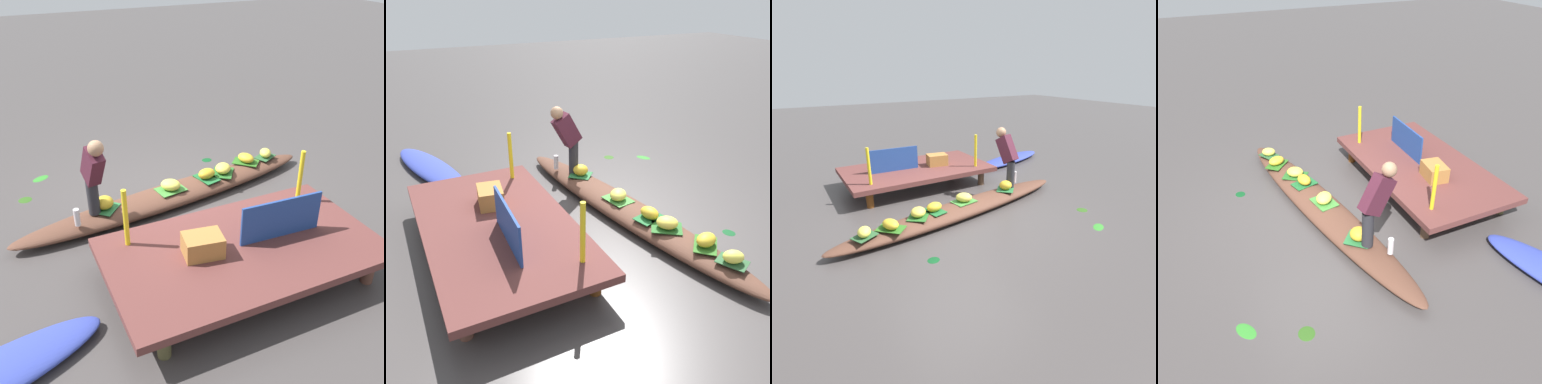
# 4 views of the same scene
# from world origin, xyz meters

# --- Properties ---
(canal_water) EXTENTS (40.00, 40.00, 0.00)m
(canal_water) POSITION_xyz_m (0.00, 0.00, 0.00)
(canal_water) COLOR #443F3F
(canal_water) RESTS_ON ground
(dock_platform) EXTENTS (3.20, 1.80, 0.42)m
(dock_platform) POSITION_xyz_m (-0.07, 1.92, 0.36)
(dock_platform) COLOR brown
(dock_platform) RESTS_ON ground
(vendor_boat) EXTENTS (5.00, 1.39, 0.24)m
(vendor_boat) POSITION_xyz_m (0.00, 0.00, 0.12)
(vendor_boat) COLOR brown
(vendor_boat) RESTS_ON ground
(leaf_mat_0) EXTENTS (0.49, 0.48, 0.01)m
(leaf_mat_0) POSITION_xyz_m (-1.43, -0.30, 0.24)
(leaf_mat_0) COLOR #2C661E
(leaf_mat_0) RESTS_ON vendor_boat
(banana_bunch_0) EXTENTS (0.30, 0.35, 0.15)m
(banana_bunch_0) POSITION_xyz_m (-1.43, -0.30, 0.32)
(banana_bunch_0) COLOR gold
(banana_bunch_0) RESTS_ON vendor_boat
(leaf_mat_1) EXTENTS (0.46, 0.38, 0.01)m
(leaf_mat_1) POSITION_xyz_m (0.07, 0.04, 0.24)
(leaf_mat_1) COLOR #3E8235
(leaf_mat_1) RESTS_ON vendor_boat
(banana_bunch_1) EXTENTS (0.38, 0.37, 0.16)m
(banana_bunch_1) POSITION_xyz_m (0.07, 0.04, 0.32)
(banana_bunch_1) COLOR #E6DA51
(banana_bunch_1) RESTS_ON vendor_boat
(leaf_mat_2) EXTENTS (0.47, 0.47, 0.01)m
(leaf_mat_2) POSITION_xyz_m (1.10, 0.14, 0.24)
(leaf_mat_2) COLOR #276A37
(leaf_mat_2) RESTS_ON vendor_boat
(banana_bunch_2) EXTENTS (0.28, 0.28, 0.18)m
(banana_bunch_2) POSITION_xyz_m (1.10, 0.14, 0.33)
(banana_bunch_2) COLOR gold
(banana_bunch_2) RESTS_ON vendor_boat
(leaf_mat_3) EXTENTS (0.49, 0.50, 0.01)m
(leaf_mat_3) POSITION_xyz_m (-0.90, -0.12, 0.24)
(leaf_mat_3) COLOR #256024
(leaf_mat_3) RESTS_ON vendor_boat
(banana_bunch_3) EXTENTS (0.37, 0.37, 0.16)m
(banana_bunch_3) POSITION_xyz_m (-0.90, -0.12, 0.32)
(banana_bunch_3) COLOR yellow
(banana_bunch_3) RESTS_ON vendor_boat
(leaf_mat_4) EXTENTS (0.41, 0.37, 0.01)m
(leaf_mat_4) POSITION_xyz_m (-1.83, -0.34, 0.24)
(leaf_mat_4) COLOR #2A572F
(leaf_mat_4) RESTS_ON vendor_boat
(banana_bunch_4) EXTENTS (0.27, 0.30, 0.15)m
(banana_bunch_4) POSITION_xyz_m (-1.83, -0.34, 0.31)
(banana_bunch_4) COLOR #EDE050
(banana_bunch_4) RESTS_ON vendor_boat
(leaf_mat_5) EXTENTS (0.35, 0.45, 0.01)m
(leaf_mat_5) POSITION_xyz_m (-0.58, -0.06, 0.24)
(leaf_mat_5) COLOR #1D5F2D
(leaf_mat_5) RESTS_ON vendor_boat
(banana_bunch_5) EXTENTS (0.31, 0.25, 0.16)m
(banana_bunch_5) POSITION_xyz_m (-0.58, -0.06, 0.32)
(banana_bunch_5) COLOR gold
(banana_bunch_5) RESTS_ON vendor_boat
(vendor_person) EXTENTS (0.26, 0.54, 1.19)m
(vendor_person) POSITION_xyz_m (1.24, 0.32, 0.92)
(vendor_person) COLOR #28282D
(vendor_person) RESTS_ON vendor_boat
(water_bottle) EXTENTS (0.08, 0.08, 0.24)m
(water_bottle) POSITION_xyz_m (1.54, 0.40, 0.36)
(water_bottle) COLOR silver
(water_bottle) RESTS_ON vendor_boat
(market_banner) EXTENTS (1.05, 0.08, 0.50)m
(market_banner) POSITION_xyz_m (-0.57, 1.92, 0.67)
(market_banner) COLOR navy
(market_banner) RESTS_ON dock_platform
(railing_post_west) EXTENTS (0.06, 0.06, 0.73)m
(railing_post_west) POSITION_xyz_m (-1.27, 1.32, 0.78)
(railing_post_west) COLOR yellow
(railing_post_west) RESTS_ON dock_platform
(railing_post_east) EXTENTS (0.06, 0.06, 0.73)m
(railing_post_east) POSITION_xyz_m (1.13, 1.32, 0.78)
(railing_post_east) COLOR yellow
(railing_post_east) RESTS_ON dock_platform
(produce_crate) EXTENTS (0.48, 0.38, 0.25)m
(produce_crate) POSITION_xyz_m (0.42, 1.85, 0.55)
(produce_crate) COLOR #A56E35
(produce_crate) RESTS_ON dock_platform
(drifting_plant_0) EXTENTS (0.33, 0.29, 0.01)m
(drifting_plant_0) POSITION_xyz_m (1.76, -1.60, 0.00)
(drifting_plant_0) COLOR #2F8329
(drifting_plant_0) RESTS_ON ground
(drifting_plant_1) EXTENTS (0.21, 0.19, 0.01)m
(drifting_plant_1) POSITION_xyz_m (-1.09, -1.07, 0.00)
(drifting_plant_1) COLOR #0F481F
(drifting_plant_1) RESTS_ON ground
(drifting_plant_2) EXTENTS (0.21, 0.20, 0.01)m
(drifting_plant_2) POSITION_xyz_m (2.08, -0.99, 0.00)
(drifting_plant_2) COLOR #2C571A
(drifting_plant_2) RESTS_ON ground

